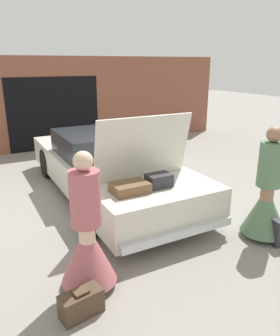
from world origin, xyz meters
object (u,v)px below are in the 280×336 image
person_right (266,200)px  person_left (87,242)px  car (107,166)px  suitcase_beside_left_person (81,303)px

person_right → person_left: bearing=83.0°
person_left → person_right: bearing=98.7°
car → person_left: car is taller
car → person_right: size_ratio=2.98×
person_left → suitcase_beside_left_person: bearing=-17.9°
person_left → person_right: 2.80m
car → person_right: car is taller
person_right → suitcase_beside_left_person: bearing=91.3°
person_right → suitcase_beside_left_person: size_ratio=3.55×
person_left → suitcase_beside_left_person: (-0.24, -0.43, -0.46)m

